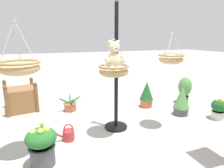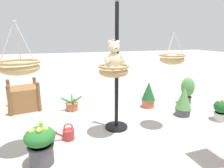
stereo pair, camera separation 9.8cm
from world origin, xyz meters
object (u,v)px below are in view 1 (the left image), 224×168
object	(u,v)px
hanging_basket_left_high	(171,58)
potted_plant_broad_leaf	(185,89)
potted_plant_flowering_red	(70,105)
potted_plant_conical_shrub	(147,94)
wooden_planter_box	(21,98)
potted_plant_bushy_green	(219,109)
hanging_basket_with_teddy	(114,70)
display_pole_central	(116,92)
potted_plant_trailing_ivy	(42,145)
hanging_basket_right_low	(20,67)
potted_plant_tall_leafy	(182,101)
teddy_bear	(114,58)
watering_can	(68,135)

from	to	relation	value
hanging_basket_left_high	potted_plant_broad_leaf	distance (m)	1.97
potted_plant_flowering_red	potted_plant_conical_shrub	bearing A→B (deg)	167.41
wooden_planter_box	potted_plant_bushy_green	world-z (taller)	wooden_planter_box
hanging_basket_with_teddy	potted_plant_flowering_red	distance (m)	1.90
display_pole_central	hanging_basket_left_high	xyz separation A→B (m)	(-0.93, 0.35, 0.63)
hanging_basket_left_high	potted_plant_trailing_ivy	bearing A→B (deg)	8.46
hanging_basket_left_high	hanging_basket_right_low	bearing A→B (deg)	0.83
hanging_basket_with_teddy	potted_plant_bushy_green	world-z (taller)	hanging_basket_with_teddy
hanging_basket_with_teddy	potted_plant_trailing_ivy	world-z (taller)	hanging_basket_with_teddy
hanging_basket_with_teddy	potted_plant_conical_shrub	bearing A→B (deg)	-141.10
hanging_basket_right_low	potted_plant_bushy_green	bearing A→B (deg)	179.59
hanging_basket_with_teddy	potted_plant_trailing_ivy	distance (m)	1.58
potted_plant_conical_shrub	potted_plant_trailing_ivy	size ratio (longest dim) A/B	1.10
hanging_basket_left_high	potted_plant_conical_shrub	distance (m)	1.57
display_pole_central	hanging_basket_with_teddy	world-z (taller)	display_pole_central
hanging_basket_with_teddy	hanging_basket_left_high	xyz separation A→B (m)	(-1.08, 0.10, 0.17)
potted_plant_flowering_red	potted_plant_trailing_ivy	size ratio (longest dim) A/B	0.92
wooden_planter_box	potted_plant_flowering_red	bearing A→B (deg)	156.30
hanging_basket_with_teddy	potted_plant_conical_shrub	size ratio (longest dim) A/B	0.97
potted_plant_flowering_red	hanging_basket_left_high	bearing A→B (deg)	135.94
hanging_basket_with_teddy	wooden_planter_box	distance (m)	2.72
potted_plant_bushy_green	potted_plant_conical_shrub	distance (m)	1.62
potted_plant_trailing_ivy	hanging_basket_right_low	bearing A→B (deg)	-58.39
hanging_basket_with_teddy	potted_plant_conical_shrub	distance (m)	1.90
hanging_basket_left_high	potted_plant_tall_leafy	world-z (taller)	hanging_basket_left_high
teddy_bear	potted_plant_broad_leaf	distance (m)	2.81
display_pole_central	potted_plant_broad_leaf	world-z (taller)	display_pole_central
potted_plant_trailing_ivy	watering_can	bearing A→B (deg)	-127.75
hanging_basket_with_teddy	potted_plant_bushy_green	bearing A→B (deg)	176.14
hanging_basket_with_teddy	potted_plant_flowering_red	xyz separation A→B (m)	(0.55, -1.48, -1.06)
hanging_basket_right_low	potted_plant_broad_leaf	xyz separation A→B (m)	(-3.85, -1.10, -0.94)
wooden_planter_box	watering_can	distance (m)	2.05
hanging_basket_right_low	display_pole_central	bearing A→B (deg)	-166.24
potted_plant_bushy_green	hanging_basket_with_teddy	bearing A→B (deg)	-3.86
potted_plant_bushy_green	watering_can	xyz separation A→B (m)	(3.19, -0.27, -0.14)
hanging_basket_left_high	potted_plant_bushy_green	bearing A→B (deg)	177.22
display_pole_central	watering_can	distance (m)	1.15
potted_plant_broad_leaf	watering_can	distance (m)	3.36
potted_plant_broad_leaf	watering_can	xyz separation A→B (m)	(3.24, 0.86, -0.30)
wooden_planter_box	potted_plant_conical_shrub	xyz separation A→B (m)	(-2.97, 0.90, 0.03)
potted_plant_conical_shrub	potted_plant_flowering_red	bearing A→B (deg)	-12.59
wooden_planter_box	potted_plant_conical_shrub	distance (m)	3.10
wooden_planter_box	watering_can	size ratio (longest dim) A/B	2.41
potted_plant_trailing_ivy	hanging_basket_left_high	bearing A→B (deg)	-171.54
teddy_bear	watering_can	size ratio (longest dim) A/B	1.42
potted_plant_tall_leafy	teddy_bear	bearing A→B (deg)	11.07
display_pole_central	hanging_basket_with_teddy	xyz separation A→B (m)	(0.15, 0.25, 0.46)
potted_plant_broad_leaf	hanging_basket_left_high	bearing A→B (deg)	38.11
potted_plant_flowering_red	watering_can	distance (m)	1.40
teddy_bear	hanging_basket_left_high	xyz separation A→B (m)	(-1.08, 0.07, -0.05)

